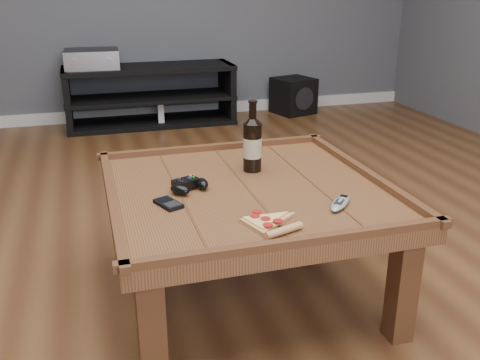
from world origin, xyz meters
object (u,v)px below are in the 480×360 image
object	(u,v)px
game_controller	(189,185)
subwoofer	(293,96)
media_console	(151,96)
remote_control	(340,203)
beer_bottle	(252,143)
smartphone	(168,203)
pizza_slice	(268,223)
game_console	(160,113)
av_receiver	(92,59)
coffee_table	(246,202)

from	to	relation	value
game_controller	subwoofer	distance (m)	3.18
media_console	remote_control	world-z (taller)	media_console
beer_bottle	smartphone	distance (m)	0.47
subwoofer	media_console	bearing A→B (deg)	165.36
remote_control	pizza_slice	bearing A→B (deg)	-123.00
remote_control	game_console	xyz separation A→B (m)	(-0.18, 2.95, -0.35)
game_console	game_controller	bearing A→B (deg)	-91.37
av_receiver	smartphone	bearing A→B (deg)	-84.84
remote_control	av_receiver	xyz separation A→B (m)	(-0.70, 3.00, 0.11)
subwoofer	game_console	bearing A→B (deg)	168.02
game_controller	smartphone	distance (m)	0.15
coffee_table	remote_control	xyz separation A→B (m)	(0.25, -0.26, 0.07)
coffee_table	media_console	size ratio (longest dim) A/B	0.74
coffee_table	remote_control	distance (m)	0.37
remote_control	subwoofer	bearing A→B (deg)	113.12
av_receiver	game_console	distance (m)	0.70
game_controller	game_console	size ratio (longest dim) A/B	0.64
game_controller	pizza_slice	xyz separation A→B (m)	(0.18, -0.36, -0.01)
beer_bottle	pizza_slice	size ratio (longest dim) A/B	1.03
coffee_table	media_console	world-z (taller)	media_console
remote_control	beer_bottle	bearing A→B (deg)	154.68
beer_bottle	subwoofer	xyz separation A→B (m)	(1.24, 2.63, -0.40)
beer_bottle	coffee_table	bearing A→B (deg)	-114.23
coffee_table	av_receiver	bearing A→B (deg)	99.32
coffee_table	smartphone	distance (m)	0.32
coffee_table	subwoofer	bearing A→B (deg)	64.80
smartphone	beer_bottle	bearing A→B (deg)	11.48
game_controller	av_receiver	size ratio (longest dim) A/B	0.35
av_receiver	game_controller	bearing A→B (deg)	-82.73
pizza_slice	av_receiver	bearing A→B (deg)	79.18
av_receiver	game_console	bearing A→B (deg)	-3.34
game_controller	subwoofer	size ratio (longest dim) A/B	0.38
subwoofer	coffee_table	bearing A→B (deg)	-131.95
remote_control	game_console	distance (m)	2.98
pizza_slice	game_controller	bearing A→B (deg)	97.85
beer_bottle	game_controller	bearing A→B (deg)	-153.43
coffee_table	media_console	bearing A→B (deg)	90.00
coffee_table	remote_control	bearing A→B (deg)	-45.60
beer_bottle	av_receiver	bearing A→B (deg)	101.56
beer_bottle	remote_control	distance (m)	0.47
coffee_table	game_console	xyz separation A→B (m)	(0.07, 2.69, -0.28)
pizza_slice	subwoofer	xyz separation A→B (m)	(1.35, 3.13, -0.30)
coffee_table	beer_bottle	world-z (taller)	beer_bottle
media_console	beer_bottle	bearing A→B (deg)	-88.30
pizza_slice	remote_control	size ratio (longest dim) A/B	1.88
smartphone	subwoofer	distance (m)	3.32
beer_bottle	pizza_slice	distance (m)	0.52
beer_bottle	subwoofer	bearing A→B (deg)	64.73
media_console	pizza_slice	size ratio (longest dim) A/B	5.11
game_controller	game_console	xyz separation A→B (m)	(0.28, 2.67, -0.36)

